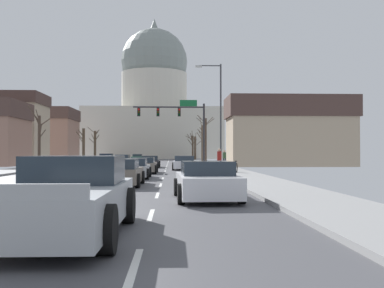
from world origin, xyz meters
The scene contains 27 objects.
ground centered at (0.00, 0.00, 0.02)m, with size 20.00×180.00×0.20m.
signal_gantry centered at (4.83, 14.61, 5.31)m, with size 7.91×0.41×7.17m.
street_lamp_right centered at (7.94, 2.85, 5.34)m, with size 2.23×0.24×8.92m.
capitol_building centered at (0.00, 70.41, 12.12)m, with size 30.55×19.56×32.48m.
sedan_near_00 centered at (1.88, 10.44, 0.55)m, with size 1.97×4.25×1.18m.
sedan_near_01 centered at (5.14, 4.44, 0.58)m, with size 2.14×4.34×1.23m.
sedan_near_02 centered at (1.93, -1.50, 0.56)m, with size 2.08×4.42×1.18m.
sedan_near_03 centered at (1.69, -8.06, 0.57)m, with size 2.10×4.51×1.20m.
sedan_near_04 centered at (1.60, -14.15, 0.60)m, with size 2.13×4.44×1.27m.
sedan_near_05 centered at (5.20, -20.44, 0.60)m, with size 2.20×4.55×1.29m.
pickup_truck_near_06 centered at (2.03, -26.87, 0.70)m, with size 2.30×5.36×1.53m.
sedan_oncoming_00 centered at (-1.85, 19.13, 0.58)m, with size 2.10×4.66×1.23m.
sedan_oncoming_01 centered at (-5.02, 28.04, 0.61)m, with size 2.13×4.35×1.32m.
sedan_oncoming_02 centered at (-1.66, 40.59, 0.54)m, with size 1.98×4.53×1.16m.
flank_building_00 centered at (-18.50, 29.18, 4.90)m, with size 9.26×8.04×9.70m.
flank_building_02 centered at (-17.51, 46.57, 4.66)m, with size 8.65×10.24×9.19m.
flank_building_03 centered at (16.95, 13.85, 3.85)m, with size 13.78×6.34×7.57m.
bare_tree_00 centered at (8.30, 46.96, 2.31)m, with size 2.05×2.59×4.89m.
bare_tree_01 centered at (-7.83, 26.32, 2.53)m, with size 1.30×1.29×4.58m.
bare_tree_02 centered at (8.03, 52.08, 2.70)m, with size 2.13×2.02×5.39m.
bare_tree_03 centered at (-8.08, 6.60, 2.90)m, with size 1.80×2.38×5.71m.
bare_tree_04 centered at (8.71, 26.90, 3.45)m, with size 2.65×1.98×6.47m.
bare_tree_05 centered at (-7.84, 35.78, 2.63)m, with size 1.91×1.89×5.25m.
bare_tree_06 centered at (8.64, 32.97, 3.04)m, with size 1.15×2.26×6.48m.
pedestrian_00 centered at (9.18, 8.66, 1.03)m, with size 0.35×0.34×1.60m.
pedestrian_01 centered at (7.63, -1.39, 1.08)m, with size 0.35×0.34×1.70m.
bicycle_parked centered at (8.56, -3.53, 0.49)m, with size 0.12×1.77×0.85m.
Camera 1 is at (4.02, -35.84, 1.62)m, focal length 42.88 mm.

